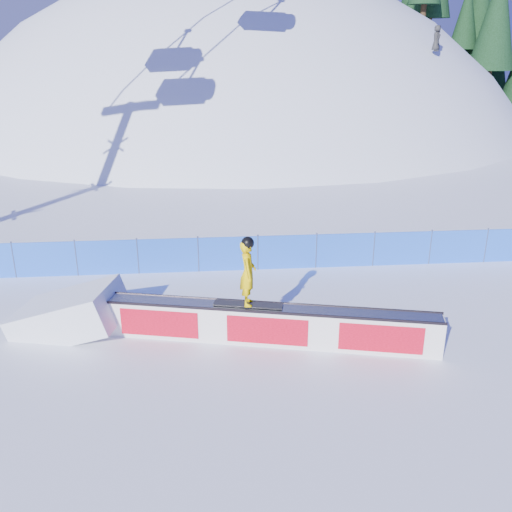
{
  "coord_description": "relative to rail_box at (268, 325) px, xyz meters",
  "views": [
    {
      "loc": [
        -2.63,
        -13.43,
        7.35
      ],
      "look_at": [
        -1.33,
        1.41,
        1.68
      ],
      "focal_mm": 40.0,
      "sensor_mm": 36.0,
      "label": 1
    }
  ],
  "objects": [
    {
      "name": "snow_ramp",
      "position": [
        -5.27,
        1.23,
        -0.51
      ],
      "size": [
        3.27,
        2.45,
        1.83
      ],
      "primitive_type": null,
      "rotation": [
        0.0,
        -0.31,
        -0.23
      ],
      "color": "white",
      "rests_on": "ground"
    },
    {
      "name": "snow_hill",
      "position": [
        1.18,
        42.52,
        -18.51
      ],
      "size": [
        64.0,
        64.0,
        64.0
      ],
      "color": "white",
      "rests_on": "ground"
    },
    {
      "name": "snowboarder",
      "position": [
        -0.51,
        0.12,
        1.43
      ],
      "size": [
        1.78,
        0.71,
        1.83
      ],
      "rotation": [
        0.0,
        0.0,
        1.51
      ],
      "color": "black",
      "rests_on": "rail_box"
    },
    {
      "name": "safety_fence",
      "position": [
        1.18,
        5.02,
        0.09
      ],
      "size": [
        22.05,
        0.05,
        1.3
      ],
      "color": "blue",
      "rests_on": "ground"
    },
    {
      "name": "ground",
      "position": [
        1.18,
        0.52,
        -0.51
      ],
      "size": [
        160.0,
        160.0,
        0.0
      ],
      "primitive_type": "plane",
      "color": "white",
      "rests_on": "ground"
    },
    {
      "name": "rail_box",
      "position": [
        0.0,
        0.0,
        0.0
      ],
      "size": [
        8.57,
        2.56,
        1.04
      ],
      "rotation": [
        0.0,
        0.0,
        -0.23
      ],
      "color": "white",
      "rests_on": "ground"
    },
    {
      "name": "treeline",
      "position": [
        22.95,
        40.12,
        9.81
      ],
      "size": [
        19.33,
        10.97,
        20.93
      ],
      "color": "#372516",
      "rests_on": "ground"
    }
  ]
}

